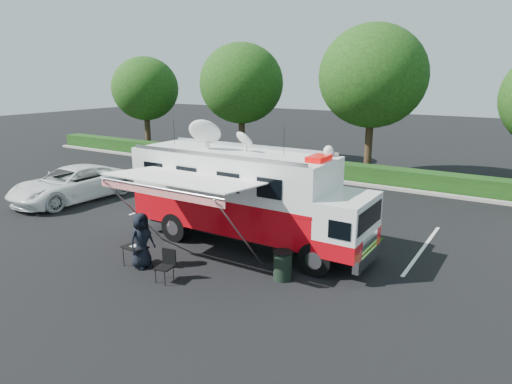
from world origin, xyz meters
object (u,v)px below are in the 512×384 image
at_px(white_suv, 73,200).
at_px(folding_table, 135,248).
at_px(trash_bin, 283,265).
at_px(command_truck, 247,196).

distance_m(white_suv, folding_table, 9.52).
relative_size(white_suv, trash_bin, 6.62).
height_order(command_truck, folding_table, command_truck).
bearing_deg(command_truck, folding_table, -119.62).
distance_m(command_truck, trash_bin, 3.43).
bearing_deg(white_suv, trash_bin, -7.39).
bearing_deg(trash_bin, folding_table, -159.56).
height_order(white_suv, folding_table, white_suv).
bearing_deg(folding_table, command_truck, 60.38).
relative_size(white_suv, folding_table, 6.96).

